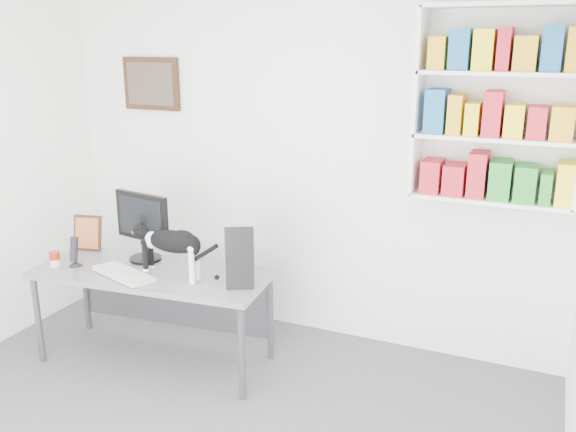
{
  "coord_description": "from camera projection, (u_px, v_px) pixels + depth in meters",
  "views": [
    {
      "loc": [
        1.75,
        -2.19,
        2.26
      ],
      "look_at": [
        0.11,
        1.53,
        1.07
      ],
      "focal_mm": 38.0,
      "sensor_mm": 36.0,
      "label": 1
    }
  ],
  "objects": [
    {
      "name": "room",
      "position": [
        136.0,
        239.0,
        2.85
      ],
      "size": [
        4.01,
        4.01,
        2.7
      ],
      "color": "#57565B",
      "rests_on": "ground"
    },
    {
      "name": "bookshelf",
      "position": [
        498.0,
        106.0,
        3.8
      ],
      "size": [
        1.03,
        0.28,
        1.24
      ],
      "primitive_type": "cube",
      "color": "white",
      "rests_on": "room"
    },
    {
      "name": "wall_art",
      "position": [
        151.0,
        84.0,
        4.93
      ],
      "size": [
        0.52,
        0.04,
        0.42
      ],
      "primitive_type": "cube",
      "color": "#3F2714",
      "rests_on": "room"
    },
    {
      "name": "desk",
      "position": [
        155.0,
        316.0,
        4.35
      ],
      "size": [
        1.71,
        0.81,
        0.69
      ],
      "primitive_type": "cube",
      "rotation": [
        0.0,
        0.0,
        0.1
      ],
      "color": "gray",
      "rests_on": "room"
    },
    {
      "name": "monitor",
      "position": [
        143.0,
        226.0,
        4.4
      ],
      "size": [
        0.52,
        0.31,
        0.52
      ],
      "primitive_type": "cube",
      "rotation": [
        0.0,
        0.0,
        -0.17
      ],
      "color": "black",
      "rests_on": "desk"
    },
    {
      "name": "keyboard",
      "position": [
        124.0,
        274.0,
        4.16
      ],
      "size": [
        0.52,
        0.33,
        0.04
      ],
      "primitive_type": "cube",
      "rotation": [
        0.0,
        0.0,
        -0.32
      ],
      "color": "beige",
      "rests_on": "desk"
    },
    {
      "name": "pc_tower",
      "position": [
        240.0,
        247.0,
        4.09
      ],
      "size": [
        0.37,
        0.47,
        0.43
      ],
      "primitive_type": "cube",
      "rotation": [
        0.0,
        0.0,
        0.49
      ],
      "color": "silver",
      "rests_on": "desk"
    },
    {
      "name": "speaker",
      "position": [
        74.0,
        251.0,
        4.32
      ],
      "size": [
        0.12,
        0.12,
        0.23
      ],
      "primitive_type": "cylinder",
      "rotation": [
        0.0,
        0.0,
        -0.33
      ],
      "color": "black",
      "rests_on": "desk"
    },
    {
      "name": "leaning_print",
      "position": [
        87.0,
        232.0,
        4.66
      ],
      "size": [
        0.24,
        0.14,
        0.28
      ],
      "primitive_type": "cube",
      "rotation": [
        0.0,
        0.0,
        0.21
      ],
      "color": "#3F2714",
      "rests_on": "desk"
    },
    {
      "name": "soup_can",
      "position": [
        55.0,
        259.0,
        4.33
      ],
      "size": [
        0.08,
        0.08,
        0.11
      ],
      "primitive_type": "cylinder",
      "rotation": [
        0.0,
        0.0,
        0.11
      ],
      "color": "#A21E0D",
      "rests_on": "desk"
    },
    {
      "name": "cat",
      "position": [
        172.0,
        254.0,
        4.07
      ],
      "size": [
        0.59,
        0.18,
        0.36
      ],
      "primitive_type": null,
      "rotation": [
        0.0,
        0.0,
        0.04
      ],
      "color": "black",
      "rests_on": "desk"
    }
  ]
}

